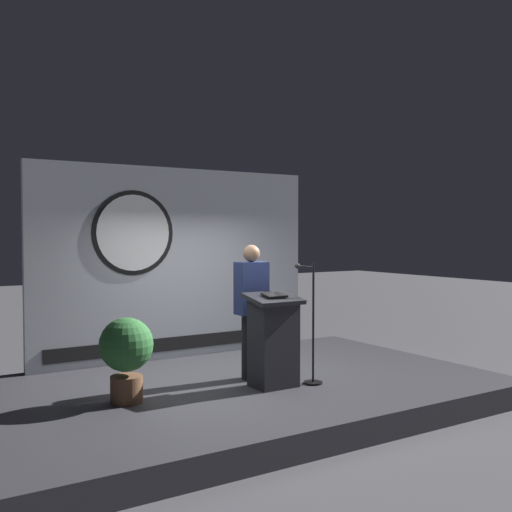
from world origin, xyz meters
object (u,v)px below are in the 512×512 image
at_px(podium, 273,340).
at_px(potted_plant, 126,351).
at_px(microphone_stand, 311,341).
at_px(speaker_person, 251,310).

distance_m(podium, potted_plant, 1.80).
bearing_deg(microphone_stand, podium, 168.16).
xyz_separation_m(microphone_stand, potted_plant, (-2.27, 0.40, 0.04)).
distance_m(podium, microphone_stand, 0.51).
height_order(speaker_person, microphone_stand, speaker_person).
bearing_deg(speaker_person, potted_plant, -173.89).
distance_m(speaker_person, potted_plant, 1.79).
height_order(microphone_stand, potted_plant, microphone_stand).
relative_size(podium, potted_plant, 1.22).
bearing_deg(speaker_person, podium, -87.83).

